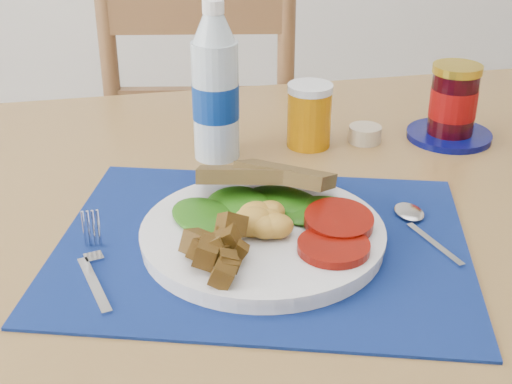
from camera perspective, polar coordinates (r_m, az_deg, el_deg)
table at (r=1.05m, az=-1.41°, el=-4.01°), size 1.40×0.90×0.75m
chair_far at (r=1.65m, az=-4.20°, el=4.10°), size 0.48×0.47×1.12m
placemat at (r=0.89m, az=0.53°, el=-4.15°), size 0.60×0.53×0.00m
breakfast_plate at (r=0.87m, az=0.22°, el=-3.07°), size 0.30×0.30×0.07m
fork at (r=0.85m, az=-12.84°, el=-5.86°), size 0.04×0.17×0.00m
spoon at (r=0.94m, az=12.77°, el=-2.46°), size 0.04×0.16×0.00m
water_bottle at (r=1.09m, az=-3.26°, el=8.08°), size 0.07×0.07×0.24m
juice_glass at (r=1.15m, az=4.28°, el=5.99°), size 0.07×0.07×0.10m
ramekin at (r=1.19m, az=8.71°, el=4.60°), size 0.05×0.05×0.03m
jam_on_saucer at (r=1.21m, az=15.46°, el=6.60°), size 0.14×0.14×0.13m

